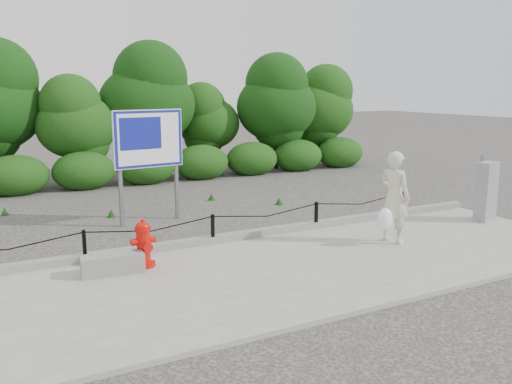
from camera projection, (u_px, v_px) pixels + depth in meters
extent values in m
plane|color=#2D2B28|center=(213.00, 247.00, 10.90)|extent=(90.00, 90.00, 0.00)
cube|color=gray|center=(261.00, 275.00, 9.17)|extent=(14.00, 4.00, 0.08)
cube|color=slate|center=(212.00, 239.00, 10.92)|extent=(14.00, 0.22, 0.14)
cube|color=black|center=(84.00, 246.00, 9.67)|extent=(0.06, 0.06, 0.60)
cube|color=black|center=(213.00, 229.00, 10.83)|extent=(0.06, 0.06, 0.60)
cube|color=black|center=(316.00, 215.00, 11.99)|extent=(0.06, 0.06, 0.60)
cube|color=black|center=(401.00, 204.00, 13.15)|extent=(0.06, 0.06, 0.60)
cylinder|color=black|center=(7.00, 244.00, 9.05)|extent=(2.50, 0.02, 0.02)
cylinder|color=black|center=(152.00, 226.00, 10.21)|extent=(2.50, 0.02, 0.02)
cylinder|color=black|center=(267.00, 212.00, 11.37)|extent=(2.50, 0.02, 0.02)
cylinder|color=black|center=(361.00, 200.00, 12.53)|extent=(2.50, 0.02, 0.02)
cylinder|color=black|center=(78.00, 158.00, 17.71)|extent=(0.18, 0.18, 1.74)
ellipsoid|color=#1A5313|center=(76.00, 121.00, 17.47)|extent=(2.57, 2.23, 2.78)
cylinder|color=black|center=(149.00, 144.00, 19.16)|extent=(0.18, 0.18, 2.31)
ellipsoid|color=#1A5313|center=(147.00, 98.00, 18.85)|extent=(3.41, 2.95, 3.69)
cylinder|color=black|center=(209.00, 149.00, 20.73)|extent=(0.18, 0.18, 1.62)
ellipsoid|color=#1A5313|center=(209.00, 119.00, 20.51)|extent=(2.40, 2.08, 2.59)
cylinder|color=black|center=(276.00, 141.00, 21.15)|extent=(0.18, 0.18, 2.16)
ellipsoid|color=#1A5313|center=(277.00, 102.00, 20.85)|extent=(3.20, 2.77, 3.46)
cylinder|color=black|center=(319.00, 139.00, 22.58)|extent=(0.18, 0.18, 1.98)
ellipsoid|color=#1A5313|center=(320.00, 106.00, 22.31)|extent=(2.93, 2.54, 3.17)
cylinder|color=#BF0D07|center=(144.00, 264.00, 9.52)|extent=(0.43, 0.43, 0.07)
cylinder|color=#BF0D07|center=(144.00, 246.00, 9.45)|extent=(0.26, 0.26, 0.59)
cylinder|color=#BF0D07|center=(143.00, 229.00, 9.39)|extent=(0.31, 0.31, 0.05)
ellipsoid|color=#BF0D07|center=(143.00, 227.00, 9.39)|extent=(0.27, 0.27, 0.19)
cylinder|color=#BF0D07|center=(143.00, 221.00, 9.37)|extent=(0.07, 0.07, 0.05)
cylinder|color=#BF0D07|center=(134.00, 242.00, 9.35)|extent=(0.12, 0.13, 0.12)
cylinder|color=#BF0D07|center=(152.00, 239.00, 9.52)|extent=(0.12, 0.13, 0.12)
cylinder|color=#BF0D07|center=(147.00, 247.00, 9.30)|extent=(0.17, 0.14, 0.16)
cylinder|color=slate|center=(144.00, 252.00, 9.33)|extent=(0.01, 0.06, 0.13)
imported|color=beige|center=(394.00, 197.00, 10.82)|extent=(0.61, 0.77, 1.86)
ellipsoid|color=white|center=(385.00, 219.00, 10.60)|extent=(0.33, 0.26, 0.45)
cube|color=gray|center=(113.00, 264.00, 9.12)|extent=(1.07, 0.47, 0.33)
cube|color=#9A9A9D|center=(486.00, 192.00, 12.62)|extent=(0.58, 0.42, 1.39)
cube|color=slate|center=(480.00, 187.00, 12.77)|extent=(0.07, 0.07, 1.53)
cube|color=slate|center=(120.00, 170.00, 12.25)|extent=(0.08, 0.08, 2.66)
cube|color=slate|center=(176.00, 165.00, 13.01)|extent=(0.08, 0.08, 2.66)
cube|color=white|center=(149.00, 139.00, 12.46)|extent=(1.66, 0.21, 1.33)
cube|color=navy|center=(149.00, 139.00, 12.43)|extent=(1.62, 0.16, 1.29)
cube|color=navy|center=(141.00, 134.00, 12.29)|extent=(1.00, 0.10, 0.73)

